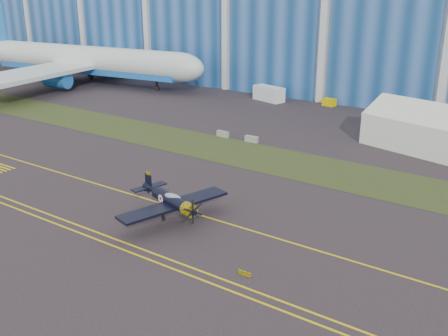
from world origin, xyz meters
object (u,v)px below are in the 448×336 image
Objects in this scene: jetliner at (83,29)px; tent at (425,124)px; tug at (329,102)px; warbird at (171,200)px; shipping_container at (269,94)px.

tent is at bearing -12.37° from jetliner.
tug is (54.68, 10.08, -11.21)m from jetliner.
tent is 27.10m from tug.
tug is at bearing 2.82° from jetliner.
jetliner is 56.72m from tug.
shipping_container is at bearing 126.45° from warbird.
tent reaches higher than shipping_container.
tent is 35.70m from shipping_container.
shipping_container is (-32.90, 13.74, -1.93)m from tent.
jetliner is at bearing -154.91° from shipping_container.
shipping_container is 2.75× the size of tug.
jetliner is 11.76× the size of shipping_container.
tent is at bearing 86.81° from warbird.
jetliner reaches higher than tug.
warbird reaches higher than shipping_container.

